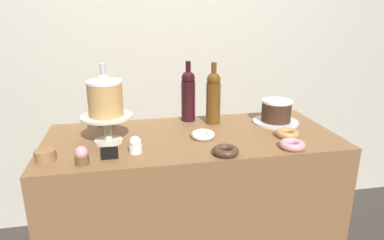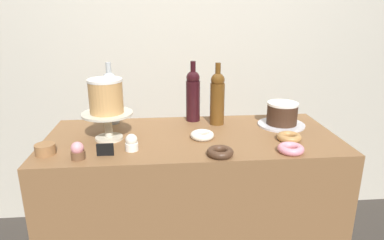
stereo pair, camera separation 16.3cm
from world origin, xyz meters
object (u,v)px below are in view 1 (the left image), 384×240
object	(u,v)px
wine_bottle_clear	(105,99)
wine_bottle_amber	(213,97)
white_layer_cake	(105,98)
cupcake_strawberry	(82,156)
donut_pink	(292,145)
cupcake_vanilla	(135,145)
cookie_stack	(45,155)
wine_bottle_dark_red	(188,95)
donut_sugar	(203,135)
chocolate_round_cake	(276,111)
donut_chocolate	(226,151)
price_sign_chalkboard	(109,153)
donut_maple	(287,134)
cake_stand_pedestal	(107,124)

from	to	relation	value
wine_bottle_clear	wine_bottle_amber	xyz separation A→B (m)	(0.56, -0.07, 0.00)
white_layer_cake	cupcake_strawberry	bearing A→B (deg)	-113.46
white_layer_cake	donut_pink	xyz separation A→B (m)	(0.79, -0.23, -0.19)
cupcake_vanilla	cookie_stack	size ratio (longest dim) A/B	0.88
wine_bottle_dark_red	donut_sugar	bearing A→B (deg)	-86.42
chocolate_round_cake	cookie_stack	size ratio (longest dim) A/B	1.89
wine_bottle_clear	donut_chocolate	distance (m)	0.71
price_sign_chalkboard	cupcake_strawberry	bearing A→B (deg)	-165.72
cupcake_strawberry	donut_maple	distance (m)	0.94
cupcake_strawberry	donut_pink	world-z (taller)	cupcake_strawberry
cake_stand_pedestal	wine_bottle_amber	distance (m)	0.57
white_layer_cake	cupcake_vanilla	size ratio (longest dim) A/B	2.11
wine_bottle_dark_red	donut_sugar	distance (m)	0.31
donut_chocolate	wine_bottle_dark_red	bearing A→B (deg)	97.93
wine_bottle_dark_red	donut_chocolate	xyz separation A→B (m)	(0.07, -0.49, -0.13)
donut_chocolate	donut_sugar	xyz separation A→B (m)	(-0.05, 0.21, 0.00)
donut_chocolate	cookie_stack	distance (m)	0.74
donut_chocolate	wine_bottle_amber	bearing A→B (deg)	82.77
wine_bottle_amber	cookie_stack	world-z (taller)	wine_bottle_amber
cake_stand_pedestal	donut_chocolate	xyz separation A→B (m)	(0.49, -0.24, -0.07)
chocolate_round_cake	donut_chocolate	world-z (taller)	chocolate_round_cake
wine_bottle_dark_red	cookie_stack	size ratio (longest dim) A/B	3.87
donut_sugar	cupcake_strawberry	bearing A→B (deg)	-160.56
wine_bottle_amber	price_sign_chalkboard	size ratio (longest dim) A/B	4.65
chocolate_round_cake	cupcake_vanilla	distance (m)	0.80
cupcake_vanilla	donut_sugar	size ratio (longest dim) A/B	0.66
cookie_stack	cupcake_vanilla	bearing A→B (deg)	1.41
donut_pink	donut_maple	xyz separation A→B (m)	(0.04, 0.14, 0.00)
wine_bottle_dark_red	donut_maple	bearing A→B (deg)	-39.41
wine_bottle_amber	cupcake_strawberry	bearing A→B (deg)	-148.00
wine_bottle_amber	cupcake_vanilla	world-z (taller)	wine_bottle_amber
cupcake_vanilla	donut_sugar	world-z (taller)	cupcake_vanilla
wine_bottle_dark_red	cupcake_vanilla	xyz separation A→B (m)	(-0.30, -0.40, -0.11)
wine_bottle_clear	cupcake_strawberry	bearing A→B (deg)	-99.62
cake_stand_pedestal	wine_bottle_clear	world-z (taller)	wine_bottle_clear
cake_stand_pedestal	wine_bottle_amber	size ratio (longest dim) A/B	0.72
wine_bottle_dark_red	donut_maple	xyz separation A→B (m)	(0.42, -0.34, -0.13)
cake_stand_pedestal	donut_maple	distance (m)	0.85
cake_stand_pedestal	donut_sugar	size ratio (longest dim) A/B	2.09
donut_pink	cookie_stack	size ratio (longest dim) A/B	1.33
chocolate_round_cake	donut_sugar	distance (m)	0.46
cupcake_strawberry	wine_bottle_amber	bearing A→B (deg)	32.00
donut_chocolate	donut_sugar	distance (m)	0.21
wine_bottle_amber	cookie_stack	size ratio (longest dim) A/B	3.87
chocolate_round_cake	donut_chocolate	distance (m)	0.53
white_layer_cake	donut_sugar	xyz separation A→B (m)	(0.44, -0.03, -0.19)
donut_chocolate	white_layer_cake	bearing A→B (deg)	154.03
donut_sugar	wine_bottle_dark_red	bearing A→B (deg)	93.58
wine_bottle_clear	cupcake_strawberry	xyz separation A→B (m)	(-0.08, -0.46, -0.11)
donut_maple	cupcake_strawberry	bearing A→B (deg)	-172.36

